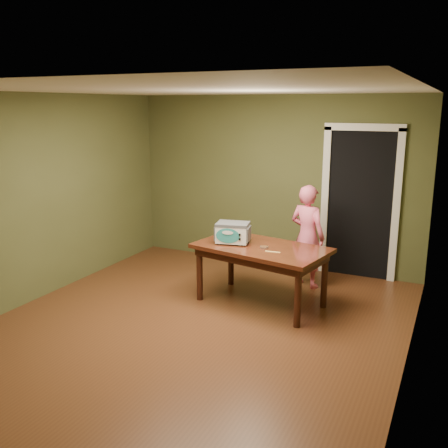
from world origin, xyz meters
name	(u,v)px	position (x,y,z in m)	size (l,w,h in m)	color
floor	(198,324)	(0.00, 0.00, 0.00)	(5.00, 5.00, 0.00)	#572E18
room_shell	(196,176)	(0.00, 0.00, 1.71)	(4.52, 5.02, 2.61)	#4E532C
doorway	(364,201)	(1.30, 2.78, 1.06)	(1.10, 0.66, 2.25)	black
dining_table	(261,254)	(0.42, 0.89, 0.65)	(1.74, 1.17, 0.75)	#3A180D
toy_oven	(233,232)	(0.04, 0.87, 0.89)	(0.47, 0.37, 0.26)	#4C4F54
baking_pan	(264,247)	(0.48, 0.83, 0.76)	(0.10, 0.10, 0.02)	silver
spatula	(273,252)	(0.64, 0.71, 0.75)	(0.18, 0.03, 0.01)	#FBCC6D
child	(307,236)	(0.76, 1.76, 0.71)	(0.52, 0.34, 1.41)	#F06284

